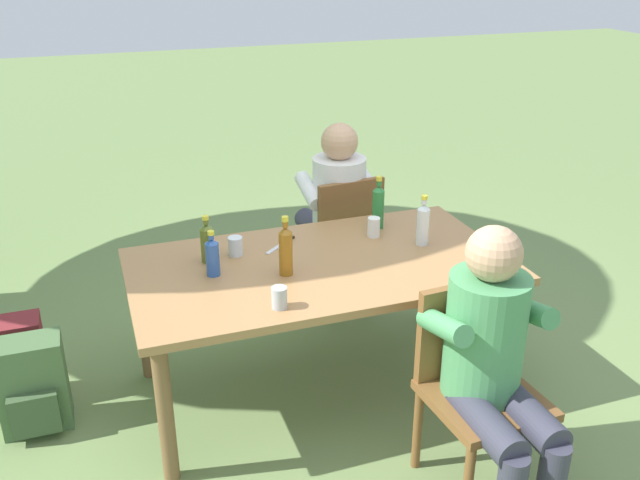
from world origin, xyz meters
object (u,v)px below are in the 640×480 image
at_px(bottle_clear, 423,223).
at_px(person_in_plaid_shirt, 334,203).
at_px(chair_near_right, 475,377).
at_px(backpack_by_far_side, 14,364).
at_px(dining_table, 320,277).
at_px(bottle_amber, 286,250).
at_px(person_in_white_shirt, 494,357).
at_px(chair_far_right, 341,235).
at_px(cup_glass, 235,246).
at_px(cup_white, 374,227).
at_px(backpack_by_near_side, 33,387).
at_px(bottle_green, 378,206).
at_px(bottle_blue, 212,256).
at_px(table_knife, 283,244).
at_px(cup_steel, 279,298).
at_px(bottle_olive, 207,242).

bearing_deg(bottle_clear, person_in_plaid_shirt, 100.11).
relative_size(chair_near_right, backpack_by_far_side, 1.92).
distance_m(dining_table, bottle_amber, 0.28).
bearing_deg(person_in_white_shirt, chair_far_right, 89.72).
bearing_deg(dining_table, cup_glass, 148.57).
relative_size(cup_white, backpack_by_near_side, 0.22).
distance_m(bottle_green, cup_glass, 0.81).
distance_m(bottle_blue, bottle_clear, 1.07).
height_order(cup_white, table_knife, cup_white).
distance_m(bottle_green, backpack_by_far_side, 2.02).
xyz_separation_m(bottle_amber, backpack_by_near_side, (-1.19, 0.21, -0.62)).
relative_size(dining_table, backpack_by_near_side, 3.87).
height_order(bottle_blue, backpack_by_far_side, bottle_blue).
distance_m(dining_table, chair_near_right, 0.90).
xyz_separation_m(dining_table, backpack_by_far_side, (-1.48, 0.40, -0.43)).
bearing_deg(bottle_blue, bottle_amber, -17.79).
distance_m(bottle_amber, cup_steel, 0.33).
relative_size(bottle_olive, backpack_by_near_side, 0.51).
bearing_deg(chair_near_right, backpack_by_far_side, 147.64).
distance_m(person_in_white_shirt, table_knife, 1.28).
bearing_deg(backpack_by_near_side, bottle_olive, 2.79).
bearing_deg(bottle_amber, cup_steel, -111.87).
relative_size(bottle_amber, cup_steel, 3.04).
distance_m(person_in_white_shirt, backpack_by_near_side, 2.12).
bearing_deg(dining_table, bottle_blue, 175.37).
distance_m(bottle_clear, table_knife, 0.72).
bearing_deg(backpack_by_near_side, table_knife, 5.23).
xyz_separation_m(bottle_clear, backpack_by_far_side, (-2.04, 0.37, -0.62)).
distance_m(chair_near_right, bottle_blue, 1.28).
xyz_separation_m(chair_near_right, bottle_blue, (-0.91, 0.83, 0.33)).
height_order(bottle_blue, cup_white, bottle_blue).
relative_size(bottle_olive, cup_steel, 2.50).
relative_size(dining_table, cup_white, 17.35).
bearing_deg(bottle_amber, cup_white, 25.78).
distance_m(chair_far_right, bottle_olive, 1.15).
bearing_deg(bottle_blue, cup_white, 10.73).
height_order(person_in_plaid_shirt, table_knife, person_in_plaid_shirt).
distance_m(chair_near_right, bottle_green, 1.16).
bearing_deg(bottle_green, person_in_plaid_shirt, 93.10).
bearing_deg(table_knife, person_in_plaid_shirt, 50.71).
bearing_deg(chair_far_right, cup_white, -94.59).
distance_m(chair_near_right, bottle_amber, 1.01).
height_order(dining_table, person_in_white_shirt, person_in_white_shirt).
bearing_deg(backpack_by_near_side, bottle_clear, -3.39).
height_order(bottle_green, backpack_by_near_side, bottle_green).
height_order(bottle_blue, backpack_by_near_side, bottle_blue).
height_order(bottle_olive, bottle_clear, bottle_clear).
bearing_deg(dining_table, backpack_by_near_side, 173.82).
relative_size(person_in_plaid_shirt, bottle_clear, 4.43).
relative_size(person_in_plaid_shirt, bottle_blue, 5.32).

